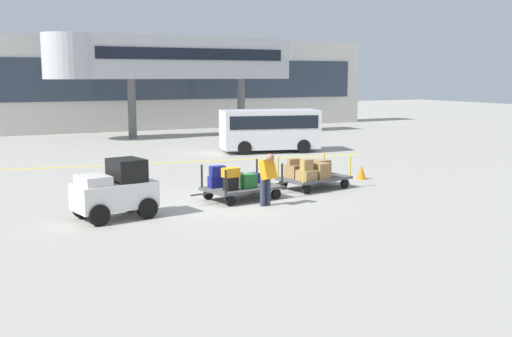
{
  "coord_description": "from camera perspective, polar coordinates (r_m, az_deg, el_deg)",
  "views": [
    {
      "loc": [
        -7.4,
        -16.55,
        3.78
      ],
      "look_at": [
        0.62,
        -0.33,
        1.02
      ],
      "focal_mm": 42.81,
      "sensor_mm": 36.0,
      "label": 1
    }
  ],
  "objects": [
    {
      "name": "baggage_tug",
      "position": [
        16.67,
        -12.97,
        -2.03
      ],
      "size": [
        2.27,
        1.57,
        1.58
      ],
      "color": "white",
      "rests_on": "ground_plane"
    },
    {
      "name": "baggage_cart_middle",
      "position": [
        20.58,
        5.25,
        -0.43
      ],
      "size": [
        3.08,
        1.81,
        1.1
      ],
      "color": "#4C4C4F",
      "rests_on": "ground_plane"
    },
    {
      "name": "apron_lead_line",
      "position": [
        26.82,
        -11.28,
        0.4
      ],
      "size": [
        21.28,
        3.39,
        0.01
      ],
      "primitive_type": "cube",
      "rotation": [
        0.0,
        0.0,
        -0.15
      ],
      "color": "yellow",
      "rests_on": "ground_plane"
    },
    {
      "name": "jet_bridge",
      "position": [
        38.37,
        -8.74,
        10.14
      ],
      "size": [
        15.36,
        3.0,
        6.18
      ],
      "color": "#B7B7BC",
      "rests_on": "ground_plane"
    },
    {
      "name": "shuttle_van",
      "position": [
        30.46,
        1.29,
        3.87
      ],
      "size": [
        5.11,
        2.94,
        2.1
      ],
      "color": "silver",
      "rests_on": "ground_plane"
    },
    {
      "name": "baggage_cart_lead",
      "position": [
        18.71,
        -1.71,
        -1.39
      ],
      "size": [
        3.08,
        1.81,
        1.1
      ],
      "color": "#4C4C4F",
      "rests_on": "ground_plane"
    },
    {
      "name": "ground_plane",
      "position": [
        18.52,
        -2.18,
        -3.12
      ],
      "size": [
        120.0,
        120.0,
        0.0
      ],
      "primitive_type": "plane",
      "color": "#9E9B91"
    },
    {
      "name": "baggage_handler",
      "position": [
        17.76,
        1.03,
        -0.79
      ],
      "size": [
        0.49,
        0.5,
        1.56
      ],
      "color": "#2D334C",
      "rests_on": "ground_plane"
    },
    {
      "name": "safety_cone_far",
      "position": [
        22.79,
        9.81,
        -0.31
      ],
      "size": [
        0.36,
        0.36,
        0.55
      ],
      "primitive_type": "cone",
      "color": "orange",
      "rests_on": "ground_plane"
    },
    {
      "name": "terminal_building",
      "position": [
        43.16,
        -16.59,
        7.55
      ],
      "size": [
        44.74,
        2.51,
        6.4
      ],
      "color": "beige",
      "rests_on": "ground_plane"
    }
  ]
}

